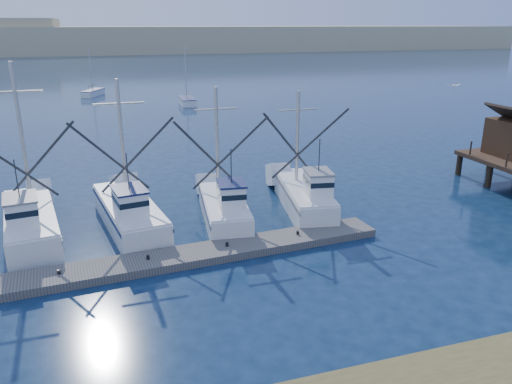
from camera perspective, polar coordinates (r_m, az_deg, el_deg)
The scene contains 7 objects.
ground at distance 20.65m, azimuth 7.13°, elevation -14.09°, with size 500.00×500.00×0.00m, color #0C1E35.
floating_dock at distance 24.57m, azimuth -19.17°, elevation -8.85°, with size 30.53×2.04×0.41m, color #64605A.
dune_ridge at distance 225.87m, azimuth -16.31°, elevation 16.43°, with size 360.00×60.00×10.00m, color tan.
trawler_fleet at distance 28.98m, azimuth -20.76°, elevation -3.13°, with size 30.05×8.90×9.30m.
sailboat_near at distance 73.86m, azimuth -7.88°, elevation 10.24°, with size 2.14×5.44×8.10m.
sailboat_far at distance 86.47m, azimuth -18.14°, elevation 10.73°, with size 3.82×5.70×8.10m.
flying_gull at distance 33.98m, azimuth 21.67°, elevation 11.25°, with size 0.94×0.17×0.17m.
Camera 1 is at (-7.56, -15.66, 11.13)m, focal length 35.00 mm.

